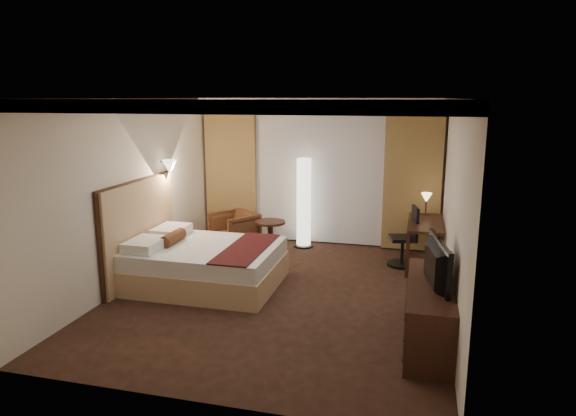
% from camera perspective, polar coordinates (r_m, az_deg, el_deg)
% --- Properties ---
extents(floor, '(4.50, 5.50, 0.01)m').
position_cam_1_polar(floor, '(7.36, -0.79, -9.43)').
color(floor, black).
rests_on(floor, ground).
extents(ceiling, '(4.50, 5.50, 0.01)m').
position_cam_1_polar(ceiling, '(6.84, -0.86, 12.09)').
color(ceiling, white).
rests_on(ceiling, back_wall).
extents(back_wall, '(4.50, 0.02, 2.70)m').
position_cam_1_polar(back_wall, '(9.62, 3.51, 4.04)').
color(back_wall, white).
rests_on(back_wall, floor).
extents(left_wall, '(0.02, 5.50, 2.70)m').
position_cam_1_polar(left_wall, '(7.87, -16.85, 1.69)').
color(left_wall, white).
rests_on(left_wall, floor).
extents(right_wall, '(0.02, 5.50, 2.70)m').
position_cam_1_polar(right_wall, '(6.75, 17.92, -0.05)').
color(right_wall, white).
rests_on(right_wall, floor).
extents(crown_molding, '(4.50, 5.50, 0.12)m').
position_cam_1_polar(crown_molding, '(6.84, -0.85, 11.58)').
color(crown_molding, black).
rests_on(crown_molding, ceiling).
extents(soffit, '(4.50, 0.50, 0.20)m').
position_cam_1_polar(soffit, '(9.28, 3.31, 11.49)').
color(soffit, white).
rests_on(soffit, ceiling).
extents(curtain_sheer, '(2.48, 0.04, 2.45)m').
position_cam_1_polar(curtain_sheer, '(9.56, 3.41, 3.38)').
color(curtain_sheer, silver).
rests_on(curtain_sheer, back_wall).
extents(curtain_left_drape, '(1.00, 0.14, 2.45)m').
position_cam_1_polar(curtain_left_drape, '(9.96, -6.32, 3.69)').
color(curtain_left_drape, tan).
rests_on(curtain_left_drape, back_wall).
extents(curtain_right_drape, '(1.00, 0.14, 2.45)m').
position_cam_1_polar(curtain_right_drape, '(9.33, 13.65, 2.83)').
color(curtain_right_drape, tan).
rests_on(curtain_right_drape, back_wall).
extents(wall_sconce, '(0.24, 0.24, 0.24)m').
position_cam_1_polar(wall_sconce, '(8.49, -13.01, 4.50)').
color(wall_sconce, white).
rests_on(wall_sconce, left_wall).
extents(bed, '(2.08, 1.63, 0.61)m').
position_cam_1_polar(bed, '(7.67, -9.04, -6.26)').
color(bed, white).
rests_on(bed, floor).
extents(headboard, '(0.12, 1.93, 1.50)m').
position_cam_1_polar(headboard, '(8.01, -16.07, -2.47)').
color(headboard, tan).
rests_on(headboard, floor).
extents(armchair, '(0.98, 0.96, 0.74)m').
position_cam_1_polar(armchair, '(9.42, -6.00, -2.28)').
color(armchair, '#431F14').
rests_on(armchair, floor).
extents(side_table, '(0.53, 0.53, 0.59)m').
position_cam_1_polar(side_table, '(9.08, -1.97, -3.27)').
color(side_table, black).
rests_on(side_table, floor).
extents(floor_lamp, '(0.35, 0.35, 1.66)m').
position_cam_1_polar(floor_lamp, '(9.36, 1.77, 0.58)').
color(floor_lamp, white).
rests_on(floor_lamp, floor).
extents(desk, '(0.55, 1.32, 0.75)m').
position_cam_1_polar(desk, '(8.65, 14.90, -3.91)').
color(desk, black).
rests_on(desk, floor).
extents(desk_lamp, '(0.18, 0.18, 0.34)m').
position_cam_1_polar(desk_lamp, '(9.02, 15.08, 0.31)').
color(desk_lamp, '#FFD899').
rests_on(desk_lamp, desk).
extents(office_chair, '(0.58, 0.58, 1.00)m').
position_cam_1_polar(office_chair, '(8.57, 12.64, -3.07)').
color(office_chair, black).
rests_on(office_chair, floor).
extents(dresser, '(0.50, 1.77, 0.69)m').
position_cam_1_polar(dresser, '(6.10, 15.42, -11.11)').
color(dresser, black).
rests_on(dresser, floor).
extents(television, '(0.76, 1.11, 0.13)m').
position_cam_1_polar(television, '(5.88, 15.48, -5.35)').
color(television, black).
rests_on(television, dresser).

